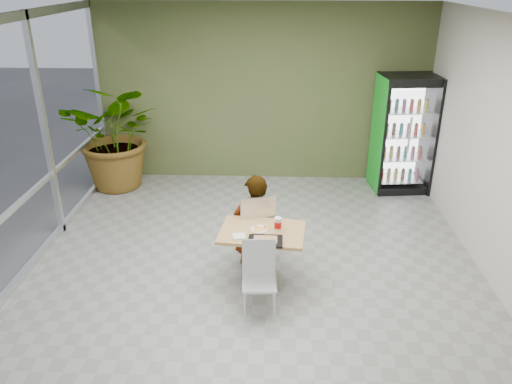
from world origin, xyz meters
TOP-DOWN VIEW (x-y plane):
  - ground at (0.00, 0.00)m, footprint 7.00×7.00m
  - room_envelope at (0.00, 0.00)m, footprint 6.00×7.00m
  - storefront_frame at (-3.00, 0.00)m, footprint 0.10×7.00m
  - dining_table at (0.10, -0.11)m, footprint 1.10×0.82m
  - chair_far at (0.02, 0.35)m, footprint 0.55×0.56m
  - chair_near at (0.08, -0.63)m, footprint 0.41×0.41m
  - seated_woman at (-0.01, 0.41)m, footprint 0.65×0.50m
  - pizza_plate at (0.07, -0.08)m, footprint 0.30×0.27m
  - soda_cup at (0.29, -0.07)m, footprint 0.09×0.09m
  - napkin_stack at (-0.17, -0.27)m, footprint 0.18×0.18m
  - cafeteria_tray at (0.15, -0.38)m, footprint 0.41×0.30m
  - beverage_fridge at (2.50, 3.03)m, footprint 1.01×0.82m
  - potted_plant at (-2.55, 2.94)m, footprint 1.90×1.69m

SIDE VIEW (x-z plane):
  - ground at x=0.00m, z-range 0.00..0.00m
  - seated_woman at x=-0.01m, z-range -0.30..1.27m
  - chair_near at x=0.08m, z-range 0.07..0.95m
  - dining_table at x=0.10m, z-range 0.16..0.91m
  - chair_far at x=0.02m, z-range 0.09..1.12m
  - napkin_stack at x=-0.17m, z-range 0.75..0.77m
  - cafeteria_tray at x=0.15m, z-range 0.75..0.77m
  - pizza_plate at x=0.07m, z-range 0.75..0.78m
  - soda_cup at x=0.29m, z-range 0.75..0.91m
  - potted_plant at x=-2.55m, z-range 0.00..1.95m
  - beverage_fridge at x=2.50m, z-range 0.00..2.06m
  - room_envelope at x=0.00m, z-range 0.00..3.20m
  - storefront_frame at x=-3.00m, z-range 0.00..3.20m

